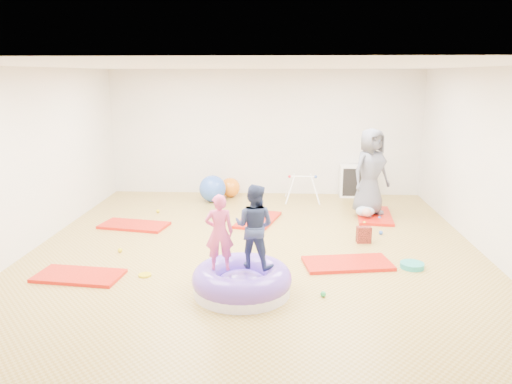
{
  "coord_description": "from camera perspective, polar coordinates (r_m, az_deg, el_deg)",
  "views": [
    {
      "loc": [
        0.41,
        -7.24,
        2.68
      ],
      "look_at": [
        0.0,
        0.3,
        0.9
      ],
      "focal_mm": 35.0,
      "sensor_mm": 36.0,
      "label": 1
    }
  ],
  "objects": [
    {
      "name": "room",
      "position": [
        7.37,
        -0.13,
        3.25
      ],
      "size": [
        7.01,
        8.01,
        2.81
      ],
      "color": "tan",
      "rests_on": "ground"
    },
    {
      "name": "gym_mat_front_left",
      "position": [
        7.26,
        -19.58,
        -9.01
      ],
      "size": [
        1.21,
        0.7,
        0.05
      ],
      "primitive_type": "cube",
      "rotation": [
        0.0,
        0.0,
        -0.11
      ],
      "color": "red",
      "rests_on": "ground"
    },
    {
      "name": "gym_mat_mid_left",
      "position": [
        9.3,
        -13.75,
        -3.72
      ],
      "size": [
        1.28,
        0.81,
        0.05
      ],
      "primitive_type": "cube",
      "rotation": [
        0.0,
        0.0,
        -0.19
      ],
      "color": "red",
      "rests_on": "ground"
    },
    {
      "name": "gym_mat_center_back",
      "position": [
        9.37,
        0.22,
        -3.2
      ],
      "size": [
        0.88,
        1.31,
        0.05
      ],
      "primitive_type": "cube",
      "rotation": [
        0.0,
        0.0,
        1.31
      ],
      "color": "red",
      "rests_on": "ground"
    },
    {
      "name": "gym_mat_right",
      "position": [
        7.39,
        10.42,
        -8.04
      ],
      "size": [
        1.32,
        0.81,
        0.05
      ],
      "primitive_type": "cube",
      "rotation": [
        0.0,
        0.0,
        0.17
      ],
      "color": "red",
      "rests_on": "ground"
    },
    {
      "name": "gym_mat_rear_right",
      "position": [
        9.92,
        13.35,
        -2.62
      ],
      "size": [
        0.75,
        1.32,
        0.05
      ],
      "primitive_type": "cube",
      "rotation": [
        0.0,
        0.0,
        1.47
      ],
      "color": "red",
      "rests_on": "ground"
    },
    {
      "name": "inflatable_cushion",
      "position": [
        6.36,
        -1.62,
        -10.17
      ],
      "size": [
        1.26,
        1.26,
        0.4
      ],
      "rotation": [
        0.0,
        0.0,
        -0.38
      ],
      "color": "white",
      "rests_on": "ground"
    },
    {
      "name": "child_pink",
      "position": [
        6.13,
        -4.22,
        -4.19
      ],
      "size": [
        0.38,
        0.28,
        0.97
      ],
      "primitive_type": "imported",
      "rotation": [
        0.0,
        0.0,
        3.28
      ],
      "color": "#E74B86",
      "rests_on": "inflatable_cushion"
    },
    {
      "name": "child_navy",
      "position": [
        6.2,
        -0.21,
        -3.48
      ],
      "size": [
        0.61,
        0.54,
        1.07
      ],
      "primitive_type": "imported",
      "rotation": [
        0.0,
        0.0,
        2.84
      ],
      "color": "navy",
      "rests_on": "inflatable_cushion"
    },
    {
      "name": "adult_caregiver",
      "position": [
        9.73,
        12.96,
        2.27
      ],
      "size": [
        0.96,
        0.88,
        1.65
      ],
      "primitive_type": "imported",
      "rotation": [
        0.0,
        0.0,
        0.57
      ],
      "color": "#555766",
      "rests_on": "gym_mat_rear_right"
    },
    {
      "name": "infant",
      "position": [
        9.66,
        12.41,
        -2.18
      ],
      "size": [
        0.36,
        0.36,
        0.21
      ],
      "color": "silver",
      "rests_on": "gym_mat_rear_right"
    },
    {
      "name": "ball_pit_balls",
      "position": [
        8.42,
        3.6,
        -5.07
      ],
      "size": [
        4.41,
        4.02,
        0.07
      ],
      "color": "gold",
      "rests_on": "ground"
    },
    {
      "name": "exercise_ball_blue",
      "position": [
        10.78,
        -4.99,
        0.39
      ],
      "size": [
        0.57,
        0.57,
        0.57
      ],
      "primitive_type": "sphere",
      "color": "blue",
      "rests_on": "ground"
    },
    {
      "name": "exercise_ball_orange",
      "position": [
        11.18,
        -2.96,
        0.52
      ],
      "size": [
        0.43,
        0.43,
        0.43
      ],
      "primitive_type": "sphere",
      "color": "orange",
      "rests_on": "ground"
    },
    {
      "name": "infant_play_gym",
      "position": [
        10.74,
        5.33,
        0.86
      ],
      "size": [
        0.75,
        0.71,
        0.57
      ],
      "rotation": [
        0.0,
        0.0,
        -0.08
      ],
      "color": "white",
      "rests_on": "ground"
    },
    {
      "name": "cube_shelf",
      "position": [
        11.4,
        11.33,
        1.25
      ],
      "size": [
        0.72,
        0.35,
        0.72
      ],
      "color": "white",
      "rests_on": "ground"
    },
    {
      "name": "balance_disc",
      "position": [
        7.5,
        17.41,
        -8.01
      ],
      "size": [
        0.34,
        0.34,
        0.07
      ],
      "primitive_type": "cylinder",
      "color": "teal",
      "rests_on": "ground"
    },
    {
      "name": "backpack",
      "position": [
        8.36,
        12.21,
        -4.79
      ],
      "size": [
        0.24,
        0.16,
        0.27
      ],
      "primitive_type": "cube",
      "rotation": [
        0.0,
        0.0,
        0.08
      ],
      "color": "red",
      "rests_on": "ground"
    },
    {
      "name": "yellow_toy",
      "position": [
        7.07,
        -12.59,
        -9.25
      ],
      "size": [
        0.18,
        0.18,
        0.03
      ],
      "primitive_type": "cylinder",
      "color": "gold",
      "rests_on": "ground"
    }
  ]
}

